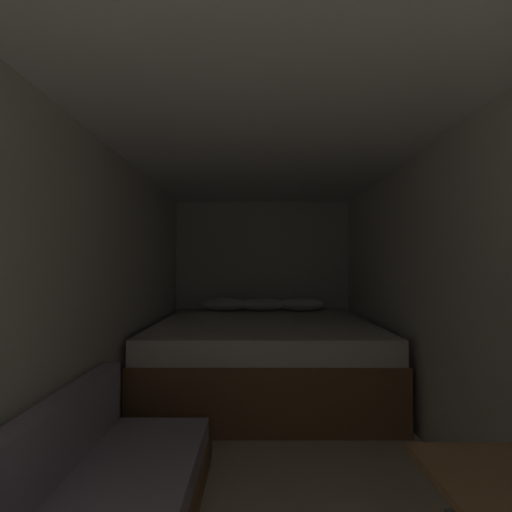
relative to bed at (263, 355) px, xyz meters
name	(u,v)px	position (x,y,z in m)	size (l,w,h in m)	color
ground_plane	(269,471)	(0.00, -1.48, -0.37)	(7.11, 7.11, 0.00)	beige
wall_back	(262,282)	(0.00, 1.10, 0.69)	(2.37, 0.05, 2.13)	silver
wall_left	(85,300)	(-1.16, -1.48, 0.69)	(0.05, 5.11, 2.13)	silver
wall_right	(452,300)	(1.16, -1.48, 0.69)	(0.05, 5.11, 2.13)	silver
ceiling_slab	(268,129)	(0.00, -1.48, 1.79)	(2.37, 5.11, 0.05)	white
bed	(263,355)	(0.00, 0.00, 0.00)	(2.15, 2.09, 0.89)	brown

